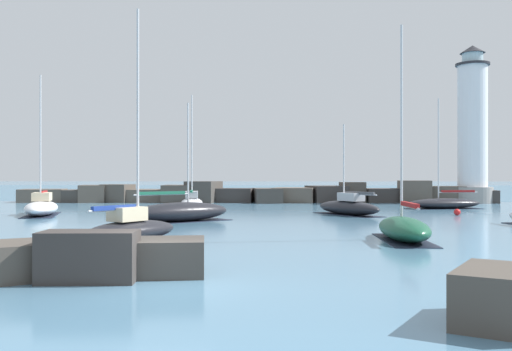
{
  "coord_description": "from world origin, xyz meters",
  "views": [
    {
      "loc": [
        3.12,
        -15.55,
        3.05
      ],
      "look_at": [
        1.37,
        28.93,
        3.08
      ],
      "focal_mm": 40.0,
      "sensor_mm": 36.0,
      "label": 1
    }
  ],
  "objects_px": {
    "sailboat_moored_8": "(444,203)",
    "sailboat_moored_7": "(131,228)",
    "sailboat_moored_1": "(404,228)",
    "sailboat_moored_4": "(41,207)",
    "mooring_buoy_orange_near": "(457,212)",
    "sailboat_moored_2": "(181,212)",
    "lighthouse": "(472,133)",
    "sailboat_moored_5": "(192,202)",
    "sailboat_moored_0": "(348,207)"
  },
  "relations": [
    {
      "from": "sailboat_moored_1",
      "to": "sailboat_moored_4",
      "type": "relative_size",
      "value": 0.96
    },
    {
      "from": "mooring_buoy_orange_near",
      "to": "sailboat_moored_1",
      "type": "bearing_deg",
      "value": -114.44
    },
    {
      "from": "sailboat_moored_2",
      "to": "sailboat_moored_5",
      "type": "height_order",
      "value": "sailboat_moored_5"
    },
    {
      "from": "lighthouse",
      "to": "sailboat_moored_5",
      "type": "xyz_separation_m",
      "value": [
        -30.01,
        -11.87,
        -7.32
      ]
    },
    {
      "from": "sailboat_moored_0",
      "to": "sailboat_moored_5",
      "type": "height_order",
      "value": "sailboat_moored_5"
    },
    {
      "from": "sailboat_moored_7",
      "to": "sailboat_moored_8",
      "type": "distance_m",
      "value": 35.21
    },
    {
      "from": "lighthouse",
      "to": "sailboat_moored_5",
      "type": "distance_m",
      "value": 33.09
    },
    {
      "from": "sailboat_moored_5",
      "to": "sailboat_moored_0",
      "type": "bearing_deg",
      "value": -31.81
    },
    {
      "from": "sailboat_moored_1",
      "to": "sailboat_moored_8",
      "type": "xyz_separation_m",
      "value": [
        9.46,
        26.39,
        -0.07
      ]
    },
    {
      "from": "sailboat_moored_4",
      "to": "sailboat_moored_7",
      "type": "bearing_deg",
      "value": -56.2
    },
    {
      "from": "sailboat_moored_7",
      "to": "mooring_buoy_orange_near",
      "type": "height_order",
      "value": "sailboat_moored_7"
    },
    {
      "from": "sailboat_moored_1",
      "to": "sailboat_moored_8",
      "type": "height_order",
      "value": "sailboat_moored_1"
    },
    {
      "from": "sailboat_moored_8",
      "to": "sailboat_moored_7",
      "type": "bearing_deg",
      "value": -129.14
    },
    {
      "from": "sailboat_moored_0",
      "to": "mooring_buoy_orange_near",
      "type": "height_order",
      "value": "sailboat_moored_0"
    },
    {
      "from": "mooring_buoy_orange_near",
      "to": "sailboat_moored_8",
      "type": "bearing_deg",
      "value": 79.98
    },
    {
      "from": "sailboat_moored_4",
      "to": "sailboat_moored_7",
      "type": "distance_m",
      "value": 20.67
    },
    {
      "from": "sailboat_moored_0",
      "to": "sailboat_moored_7",
      "type": "height_order",
      "value": "sailboat_moored_7"
    },
    {
      "from": "lighthouse",
      "to": "sailboat_moored_1",
      "type": "bearing_deg",
      "value": -112.82
    },
    {
      "from": "sailboat_moored_2",
      "to": "sailboat_moored_7",
      "type": "distance_m",
      "value": 11.53
    },
    {
      "from": "lighthouse",
      "to": "sailboat_moored_4",
      "type": "xyz_separation_m",
      "value": [
        -40.22,
        -21.67,
        -7.27
      ]
    },
    {
      "from": "sailboat_moored_0",
      "to": "sailboat_moored_8",
      "type": "relative_size",
      "value": 0.71
    },
    {
      "from": "sailboat_moored_5",
      "to": "mooring_buoy_orange_near",
      "type": "distance_m",
      "value": 23.6
    },
    {
      "from": "sailboat_moored_2",
      "to": "mooring_buoy_orange_near",
      "type": "xyz_separation_m",
      "value": [
        20.26,
        6.65,
        -0.4
      ]
    },
    {
      "from": "sailboat_moored_5",
      "to": "sailboat_moored_7",
      "type": "xyz_separation_m",
      "value": [
        1.28,
        -26.98,
        0.02
      ]
    },
    {
      "from": "sailboat_moored_1",
      "to": "mooring_buoy_orange_near",
      "type": "bearing_deg",
      "value": 65.56
    },
    {
      "from": "sailboat_moored_0",
      "to": "mooring_buoy_orange_near",
      "type": "relative_size",
      "value": 10.17
    },
    {
      "from": "sailboat_moored_5",
      "to": "sailboat_moored_8",
      "type": "xyz_separation_m",
      "value": [
        23.51,
        0.33,
        -0.09
      ]
    },
    {
      "from": "sailboat_moored_5",
      "to": "mooring_buoy_orange_near",
      "type": "xyz_separation_m",
      "value": [
        21.89,
        -8.8,
        -0.35
      ]
    },
    {
      "from": "sailboat_moored_1",
      "to": "sailboat_moored_0",
      "type": "bearing_deg",
      "value": 91.45
    },
    {
      "from": "sailboat_moored_1",
      "to": "sailboat_moored_5",
      "type": "height_order",
      "value": "sailboat_moored_5"
    },
    {
      "from": "sailboat_moored_1",
      "to": "sailboat_moored_4",
      "type": "xyz_separation_m",
      "value": [
        -24.26,
        16.26,
        0.06
      ]
    },
    {
      "from": "lighthouse",
      "to": "sailboat_moored_5",
      "type": "relative_size",
      "value": 1.66
    },
    {
      "from": "sailboat_moored_8",
      "to": "sailboat_moored_0",
      "type": "bearing_deg",
      "value": -138.48
    },
    {
      "from": "sailboat_moored_7",
      "to": "sailboat_moored_2",
      "type": "bearing_deg",
      "value": 88.25
    },
    {
      "from": "sailboat_moored_4",
      "to": "sailboat_moored_5",
      "type": "distance_m",
      "value": 14.16
    },
    {
      "from": "lighthouse",
      "to": "sailboat_moored_1",
      "type": "xyz_separation_m",
      "value": [
        -15.96,
        -37.93,
        -7.33
      ]
    },
    {
      "from": "sailboat_moored_2",
      "to": "sailboat_moored_7",
      "type": "xyz_separation_m",
      "value": [
        -0.35,
        -11.53,
        -0.03
      ]
    },
    {
      "from": "sailboat_moored_8",
      "to": "mooring_buoy_orange_near",
      "type": "bearing_deg",
      "value": -100.02
    },
    {
      "from": "lighthouse",
      "to": "sailboat_moored_0",
      "type": "bearing_deg",
      "value": -128.93
    },
    {
      "from": "sailboat_moored_1",
      "to": "sailboat_moored_7",
      "type": "height_order",
      "value": "sailboat_moored_7"
    },
    {
      "from": "sailboat_moored_0",
      "to": "sailboat_moored_4",
      "type": "distance_m",
      "value": 23.86
    },
    {
      "from": "sailboat_moored_0",
      "to": "sailboat_moored_4",
      "type": "xyz_separation_m",
      "value": [
        -23.82,
        -1.36,
        0.02
      ]
    },
    {
      "from": "sailboat_moored_2",
      "to": "sailboat_moored_4",
      "type": "xyz_separation_m",
      "value": [
        -11.85,
        5.65,
        0.0
      ]
    },
    {
      "from": "sailboat_moored_1",
      "to": "sailboat_moored_2",
      "type": "distance_m",
      "value": 16.33
    },
    {
      "from": "sailboat_moored_2",
      "to": "sailboat_moored_1",
      "type": "bearing_deg",
      "value": -40.52
    },
    {
      "from": "lighthouse",
      "to": "sailboat_moored_2",
      "type": "distance_m",
      "value": 40.05
    },
    {
      "from": "lighthouse",
      "to": "sailboat_moored_2",
      "type": "height_order",
      "value": "lighthouse"
    },
    {
      "from": "sailboat_moored_4",
      "to": "sailboat_moored_5",
      "type": "height_order",
      "value": "sailboat_moored_4"
    },
    {
      "from": "sailboat_moored_1",
      "to": "sailboat_moored_8",
      "type": "bearing_deg",
      "value": 70.29
    },
    {
      "from": "sailboat_moored_4",
      "to": "mooring_buoy_orange_near",
      "type": "xyz_separation_m",
      "value": [
        32.11,
        1.0,
        -0.4
      ]
    }
  ]
}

